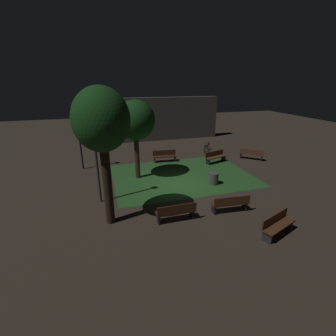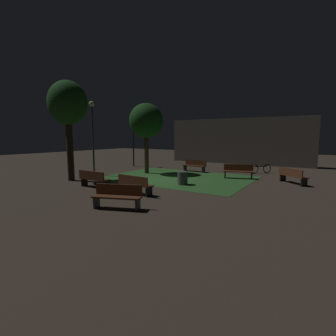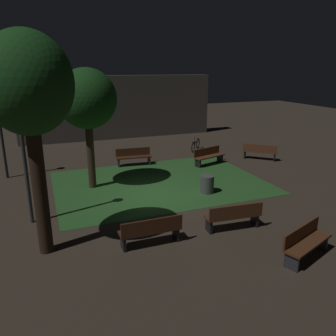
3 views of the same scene
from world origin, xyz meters
name	(u,v)px [view 1 (image 1 of 3)]	position (x,y,z in m)	size (l,w,h in m)	color
ground_plane	(179,186)	(0.00, 0.00, 0.00)	(60.00, 60.00, 0.00)	#3D3328
grass_lawn	(182,175)	(0.72, 1.52, 0.01)	(8.96, 6.54, 0.01)	#2D6028
bench_corner	(176,212)	(-1.37, -3.55, 0.48)	(1.80, 0.49, 0.88)	#422314
bench_near_trees	(231,203)	(1.36, -3.55, 0.48)	(1.83, 0.62, 0.88)	#512D19
bench_back_row	(215,156)	(4.08, 3.30, 0.48)	(1.86, 0.98, 0.88)	brown
bench_path_side	(165,156)	(0.39, 4.60, 0.48)	(1.84, 0.64, 0.88)	#422314
bench_front_right	(277,224)	(2.29, -5.63, 0.48)	(1.85, 1.08, 0.88)	#512D19
bench_by_lamp	(251,154)	(7.14, 3.10, 0.48)	(1.64, 1.58, 0.88)	brown
tree_tall_center	(101,123)	(-4.19, -2.78, 4.45)	(2.23, 2.23, 5.83)	#2D2116
tree_back_right	(135,121)	(-2.15, 1.99, 3.68)	(2.37, 2.37, 4.93)	#38281C
lamp_post_near_wall	(79,131)	(-5.63, 4.70, 2.71)	(0.36, 0.36, 3.91)	black
lamp_post_plaza_east	(94,140)	(-4.56, -0.70, 3.31)	(0.36, 0.36, 4.93)	#333338
trash_bin	(214,179)	(2.09, -0.36, 0.36)	(0.56, 0.56, 0.73)	#4C4C4C
bicycle	(207,147)	(4.79, 6.32, 0.34)	(1.18, 1.33, 0.93)	black
building_wall_backdrop	(155,119)	(1.37, 11.74, 2.17)	(13.57, 0.80, 4.35)	#4C4742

